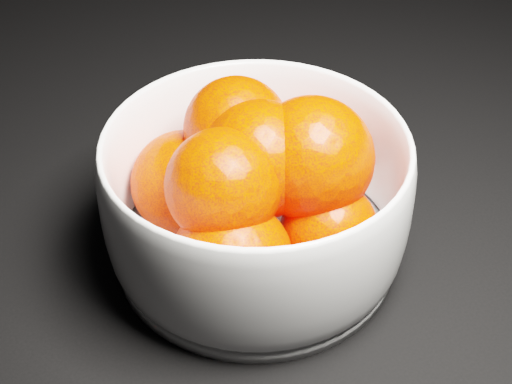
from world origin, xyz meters
name	(u,v)px	position (x,y,z in m)	size (l,w,h in m)	color
bowl	(256,198)	(-0.16, 0.20, 0.05)	(0.22, 0.22, 0.11)	white
orange_pile	(255,182)	(-0.16, 0.20, 0.07)	(0.16, 0.17, 0.13)	#FF2600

